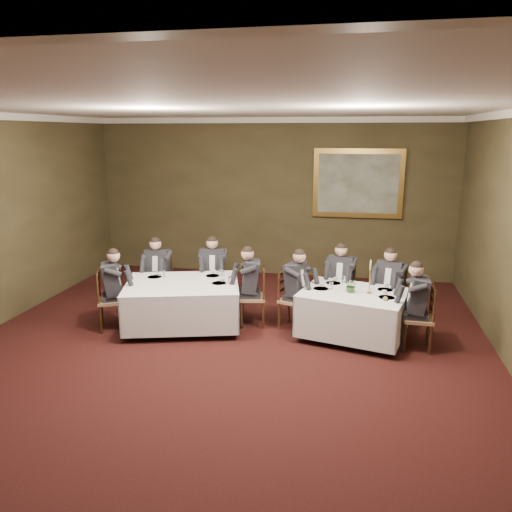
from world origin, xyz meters
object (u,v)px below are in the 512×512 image
(centerpiece, at_px, (351,285))
(chair_sec_backright, at_px, (214,292))
(diner_main_backright, at_px, (390,296))
(chair_sec_backleft, at_px, (160,293))
(candlestick, at_px, (370,281))
(diner_sec_backright, at_px, (213,280))
(diner_sec_endleft, at_px, (111,299))
(table_main, at_px, (353,311))
(diner_main_endleft, at_px, (294,299))
(chair_main_backleft, at_px, (340,302))
(table_second, at_px, (183,301))
(chair_main_backright, at_px, (389,309))
(chair_main_endright, at_px, (418,331))
(diner_sec_backleft, at_px, (159,281))
(chair_sec_endright, at_px, (253,309))
(painting, at_px, (358,183))
(chair_main_endleft, at_px, (293,311))
(chair_sec_endleft, at_px, (112,312))
(diner_main_backleft, at_px, (341,290))
(diner_main_endright, at_px, (418,317))
(diner_sec_endright, at_px, (252,296))

(centerpiece, bearing_deg, chair_sec_backright, 158.01)
(diner_main_backright, bearing_deg, chair_sec_backleft, 25.04)
(chair_sec_backleft, xyz_separation_m, candlestick, (3.76, -0.75, 0.68))
(diner_sec_backright, relative_size, diner_sec_endleft, 1.00)
(table_main, distance_m, diner_main_endleft, 0.99)
(chair_sec_backleft, bearing_deg, chair_sec_backright, -165.39)
(diner_main_endleft, bearing_deg, chair_main_backleft, 149.36)
(table_second, xyz_separation_m, diner_sec_backright, (0.23, 1.04, 0.06))
(chair_main_backright, xyz_separation_m, chair_main_endright, (0.36, -0.92, 0.00))
(diner_sec_backleft, bearing_deg, diner_sec_backright, -165.41)
(chair_sec_endright, bearing_deg, chair_main_backleft, -76.99)
(table_main, xyz_separation_m, chair_sec_backleft, (-3.52, 0.73, -0.17))
(table_second, relative_size, chair_sec_backright, 2.17)
(table_second, xyz_separation_m, diner_sec_backleft, (-0.73, 0.78, 0.06))
(diner_main_backright, bearing_deg, chair_main_backright, -90.00)
(diner_sec_backleft, distance_m, painting, 4.71)
(table_second, xyz_separation_m, diner_main_backright, (3.39, 0.73, 0.06))
(chair_sec_backright, distance_m, diner_sec_backright, 0.23)
(table_main, height_order, chair_main_endleft, chair_main_endleft)
(chair_sec_endright, xyz_separation_m, chair_sec_endleft, (-2.27, -0.62, 0.00))
(chair_main_endright, height_order, candlestick, candlestick)
(candlestick, bearing_deg, centerpiece, -179.05)
(diner_main_backleft, xyz_separation_m, chair_sec_endright, (-1.43, -0.63, -0.23))
(chair_main_endright, distance_m, diner_main_endright, 0.23)
(chair_main_backright, relative_size, centerpiece, 4.06)
(table_main, height_order, painting, painting)
(table_main, relative_size, diner_main_backleft, 1.36)
(centerpiece, relative_size, candlestick, 0.45)
(chair_main_endright, xyz_separation_m, chair_sec_backleft, (-4.49, 0.97, 0.00))
(diner_sec_endright, bearing_deg, candlestick, -108.93)
(table_second, relative_size, chair_main_endleft, 2.17)
(table_main, bearing_deg, diner_main_backleft, 104.08)
(diner_sec_backleft, bearing_deg, diner_sec_endright, 165.05)
(table_second, relative_size, chair_main_endright, 2.17)
(diner_main_backleft, height_order, chair_sec_backleft, diner_main_backleft)
(chair_main_endleft, bearing_deg, chair_sec_endleft, -60.31)
(diner_main_endleft, distance_m, diner_main_endright, 1.97)
(diner_main_backright, xyz_separation_m, chair_sec_backleft, (-4.12, 0.06, -0.23))
(chair_main_endleft, distance_m, diner_sec_endright, 0.73)
(table_main, xyz_separation_m, diner_sec_endleft, (-3.92, -0.37, 0.06))
(chair_sec_backright, xyz_separation_m, diner_sec_endright, (0.90, -0.75, 0.23))
(chair_main_endright, xyz_separation_m, centerpiece, (-1.01, 0.21, 0.60))
(chair_main_backleft, relative_size, diner_main_endright, 0.74)
(diner_sec_endright, xyz_separation_m, painting, (1.66, 3.15, 1.61))
(chair_main_endleft, relative_size, diner_sec_endright, 0.74)
(table_main, xyz_separation_m, chair_sec_endright, (-1.65, 0.25, -0.17))
(diner_sec_backright, distance_m, candlestick, 3.00)
(table_main, xyz_separation_m, diner_main_backright, (0.60, 0.67, 0.06))
(diner_main_endleft, xyz_separation_m, chair_sec_endleft, (-2.97, -0.61, -0.23))
(diner_main_endleft, bearing_deg, chair_sec_endright, -73.27)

